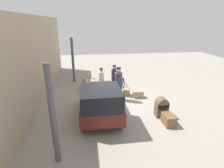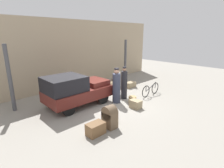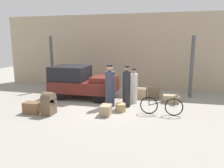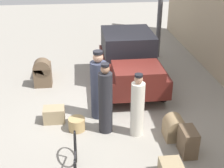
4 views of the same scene
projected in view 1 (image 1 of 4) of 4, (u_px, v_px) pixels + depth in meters
ground_plane at (116, 101)px, 9.71m from camera, size 30.00×30.00×0.00m
station_building_facade at (33, 64)px, 8.44m from camera, size 16.00×0.15×4.50m
canopy_pillar_left at (53, 117)px, 5.03m from camera, size 0.18×0.18×3.16m
canopy_pillar_right at (73, 60)px, 12.45m from camera, size 0.18×0.18×3.16m
truck at (100, 100)px, 7.75m from camera, size 3.29×1.76×1.62m
bicycle at (122, 81)px, 11.99m from camera, size 1.67×0.04×0.75m
wicker_basket at (126, 92)px, 10.51m from camera, size 0.42×0.42×0.33m
porter_standing_middle at (114, 81)px, 10.29m from camera, size 0.34×0.34×1.83m
porter_carrying_trunk at (118, 85)px, 9.63m from camera, size 0.42×0.42×1.88m
porter_lifting_near_truck at (101, 82)px, 10.43m from camera, size 0.33×0.33×1.62m
trunk_barrel_dark at (87, 89)px, 10.73m from camera, size 0.51×0.49×0.57m
suitcase_small_leather at (94, 82)px, 12.19m from camera, size 0.74×0.44×0.36m
trunk_wicker_pale at (85, 85)px, 11.28m from camera, size 0.55×0.33×0.63m
trunk_large_brown at (138, 94)px, 10.14m from camera, size 0.40×0.55×0.40m
trunk_umber_medium at (169, 120)px, 7.44m from camera, size 0.67×0.43×0.45m
suitcase_black_upright at (162, 107)px, 8.04m from camera, size 0.41×0.56×0.91m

